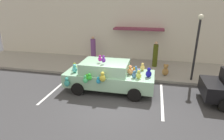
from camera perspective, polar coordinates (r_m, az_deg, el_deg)
name	(u,v)px	position (r m, az deg, el deg)	size (l,w,h in m)	color
ground_plane	(115,105)	(8.69, 0.81, -10.54)	(60.00, 60.00, 0.00)	#38383A
sidewalk	(130,68)	(13.15, 5.34, 0.70)	(24.00, 4.00, 0.15)	gray
storefront_building	(135,19)	(14.59, 6.93, 15.13)	(24.00, 1.25, 6.40)	beige
parking_stripe_front	(162,99)	(9.44, 14.90, -8.59)	(0.12, 3.60, 0.01)	silver
parking_stripe_rear	(56,88)	(10.65, -16.49, -5.33)	(0.12, 3.60, 0.01)	silver
plush_covered_car	(108,76)	(9.75, -1.11, -1.72)	(4.55, 2.16, 1.99)	#8FBF9E
teddy_bear_on_sidewalk	(165,70)	(11.88, 15.91, -0.07)	(0.38, 0.32, 0.73)	#9E723D
street_lamp_post	(197,41)	(11.23, 24.41, 7.98)	(0.28, 0.28, 3.66)	black
pedestrian_near_shopfront	(93,49)	(14.77, -5.71, 6.47)	(0.39, 0.39, 1.77)	#703F83
pedestrian_walking_past	(155,55)	(13.26, 12.99, 4.44)	(0.34, 0.34, 1.74)	#424A12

